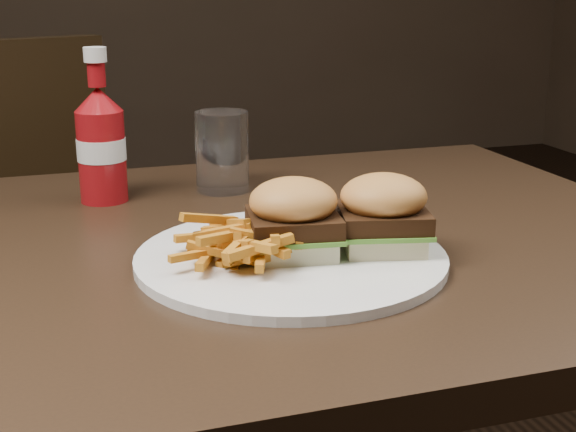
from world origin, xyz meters
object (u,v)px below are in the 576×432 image
object	(u,v)px
dining_table	(199,258)
ketchup_bottle	(102,158)
plate	(291,258)
tumbler	(222,153)

from	to	relation	value
dining_table	ketchup_bottle	bearing A→B (deg)	111.66
dining_table	plate	world-z (taller)	plate
ketchup_bottle	plate	bearing A→B (deg)	-62.11
plate	ketchup_bottle	world-z (taller)	ketchup_bottle
tumbler	plate	bearing A→B (deg)	-90.26
plate	tumbler	world-z (taller)	tumbler
dining_table	tumbler	xyz separation A→B (m)	(0.08, 0.22, 0.08)
dining_table	tumbler	distance (m)	0.25
dining_table	tumbler	bearing A→B (deg)	69.44
plate	tumbler	size ratio (longest dim) A/B	2.83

